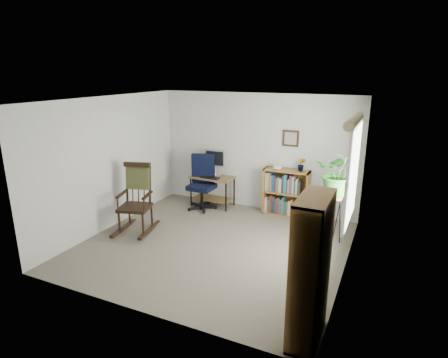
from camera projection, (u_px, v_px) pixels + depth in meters
The scene contains 18 objects.
floor at pixel (214, 245), 6.30m from camera, with size 4.20×4.00×0.00m, color slate.
ceiling at pixel (213, 100), 5.62m from camera, with size 4.20×4.00×0.00m, color silver.
wall_back at pixel (257, 152), 7.70m from camera, with size 4.20×0.00×2.40m, color silver.
wall_front at pixel (135, 220), 4.22m from camera, with size 4.20×0.00×2.40m, color silver.
wall_left at pixel (110, 163), 6.81m from camera, with size 0.00×4.00×2.40m, color silver.
wall_right at pixel (351, 194), 5.11m from camera, with size 0.00×4.00×2.40m, color silver.
window at pixel (352, 174), 5.33m from camera, with size 0.12×1.20×1.50m, color white, non-canonical shape.
desk at pixel (213, 191), 8.04m from camera, with size 0.90×0.49×0.65m, color brown, non-canonical shape.
monitor at pixel (215, 163), 7.99m from camera, with size 0.46×0.16×0.56m, color silver, non-canonical shape.
keyboard at pixel (210, 178), 7.84m from camera, with size 0.40×0.15×0.03m, color black.
office_chair at pixel (201, 183), 7.77m from camera, with size 0.63×0.63×1.16m, color black, non-canonical shape.
rocking_chair at pixel (134, 198), 6.66m from camera, with size 0.65×1.09×1.26m, color black, non-canonical shape.
low_bookshelf at pixel (286, 193), 7.46m from camera, with size 0.90×0.30×0.95m, color olive, non-canonical shape.
tall_bookshelf at pixel (310, 271), 3.90m from camera, with size 0.31×0.72×1.64m, color olive, non-canonical shape.
plant_stand at pixel (335, 218), 6.22m from camera, with size 0.26×0.26×0.93m, color black, non-canonical shape.
spider_plant at pixel (341, 152), 5.91m from camera, with size 1.69×1.88×1.46m, color #2B6F27.
potted_plant_small at pixel (301, 169), 7.21m from camera, with size 0.13×0.24×0.11m, color #2B6F27.
framed_picture at pixel (291, 138), 7.29m from camera, with size 0.32×0.04×0.32m, color black, non-canonical shape.
Camera 1 is at (2.56, -5.13, 2.83)m, focal length 30.00 mm.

